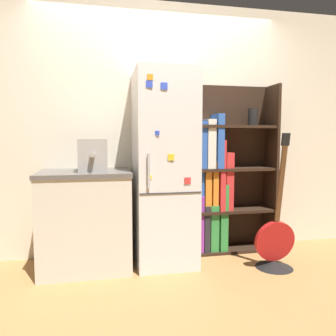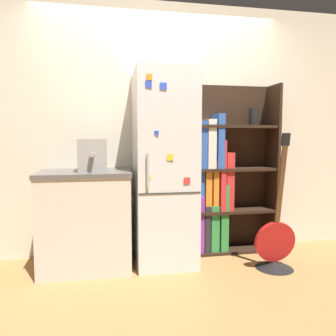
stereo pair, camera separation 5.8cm
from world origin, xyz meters
TOP-DOWN VIEW (x-y plane):
  - ground_plane at (0.00, 0.00)m, footprint 16.00×16.00m
  - wall_back at (0.00, 0.47)m, footprint 8.00×0.05m
  - refrigerator at (-0.00, 0.13)m, footprint 0.56×0.66m
  - bookshelf at (0.66, 0.33)m, footprint 0.90×0.31m
  - kitchen_counter at (-0.74, 0.13)m, footprint 0.82×0.65m
  - espresso_machine at (-0.66, 0.07)m, footprint 0.25×0.36m
  - guitar at (0.98, -0.24)m, footprint 0.39×0.35m

SIDE VIEW (x-z plane):
  - ground_plane at x=0.00m, z-range 0.00..0.00m
  - guitar at x=0.98m, z-range -0.45..0.80m
  - kitchen_counter at x=-0.74m, z-range 0.00..0.91m
  - bookshelf at x=0.66m, z-range -0.11..1.66m
  - refrigerator at x=0.00m, z-range 0.00..1.84m
  - espresso_machine at x=-0.66m, z-range 0.91..1.20m
  - wall_back at x=0.00m, z-range 0.00..2.60m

